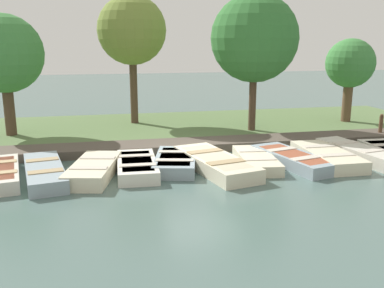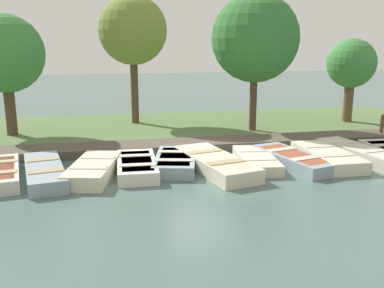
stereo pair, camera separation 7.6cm
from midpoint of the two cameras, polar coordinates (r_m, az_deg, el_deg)
The scene contains 18 objects.
ground_plane at distance 14.06m, azimuth 1.36°, elevation -2.20°, with size 80.00×80.00×0.00m, color #4C6660.
shore_bank at distance 18.80m, azimuth -2.16°, elevation 2.06°, with size 8.00×24.00×0.15m.
dock_walkway at distance 15.50m, azimuth 0.02°, elevation -0.14°, with size 1.37×17.23×0.29m.
rowboat_1 at distance 13.17m, azimuth -24.42°, elevation -3.63°, with size 3.11×1.53×0.40m.
rowboat_2 at distance 12.89m, azimuth -19.24°, elevation -3.50°, with size 3.46×1.59×0.40m.
rowboat_3 at distance 12.65m, azimuth -13.14°, elevation -3.32°, with size 3.00×1.73×0.44m.
rowboat_4 at distance 12.85m, azimuth -7.52°, elevation -2.92°, with size 2.80×1.24×0.39m.
rowboat_5 at distance 13.20m, azimuth -2.37°, elevation -2.36°, with size 2.82×1.78×0.40m.
rowboat_6 at distance 12.98m, azimuth 2.91°, elevation -2.53°, with size 3.76×2.02×0.44m.
rowboat_7 at distance 13.60m, azimuth 8.40°, elevation -2.11°, with size 2.80×1.35×0.36m.
rowboat_8 at distance 13.86m, azimuth 13.17°, elevation -1.95°, with size 3.30×1.83×0.39m.
rowboat_9 at distance 14.45m, azimuth 17.43°, elevation -1.55°, with size 3.09×1.26×0.41m.
rowboat_10 at distance 15.21m, azimuth 21.10°, elevation -1.05°, with size 3.30×1.52×0.44m.
mooring_post_far at distance 18.49m, azimuth 23.74°, elevation 2.14°, with size 0.15×0.15×1.04m.
park_tree_far_left at distance 18.30m, azimuth -23.92°, elevation 10.88°, with size 3.03×3.03×4.87m.
park_tree_left at distance 19.61m, azimuth -8.13°, elevation 14.71°, with size 3.04×3.04×5.81m.
park_tree_center at distance 17.95m, azimuth 8.21°, elevation 13.74°, with size 3.55×3.55×5.71m.
park_tree_right at distance 21.11m, azimuth 20.24°, elevation 9.91°, with size 2.22×2.22×3.96m.
Camera 1 is at (13.15, -3.19, 3.80)m, focal length 40.00 mm.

